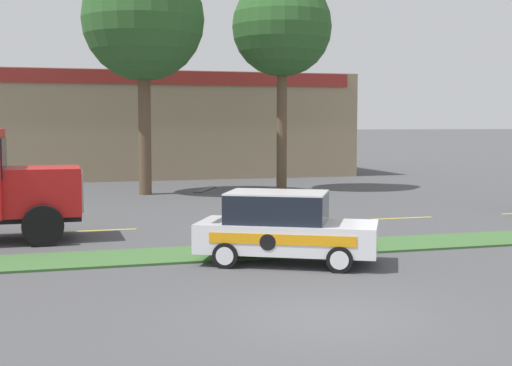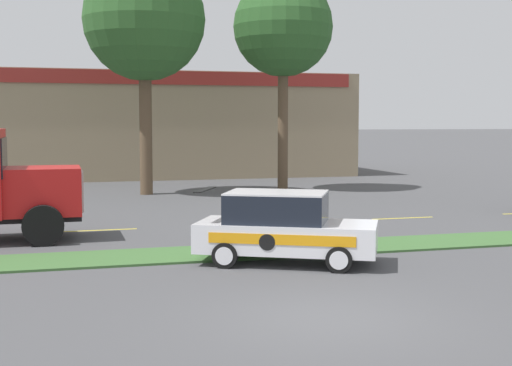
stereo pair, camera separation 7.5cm
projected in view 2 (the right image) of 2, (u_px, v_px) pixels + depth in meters
ground_plane at (328, 318)px, 12.68m from camera, size 600.00×600.00×0.00m
grass_verge at (238, 252)px, 19.00m from camera, size 120.00×2.17×0.06m
centre_line_4 at (99, 230)px, 22.98m from camera, size 2.40×0.14×0.01m
centre_line_5 at (260, 224)px, 24.43m from camera, size 2.40×0.14×0.01m
centre_line_6 at (403, 218)px, 25.88m from camera, size 2.40×0.14×0.01m
rally_car at (284, 227)px, 17.58m from camera, size 4.75×3.65×1.81m
store_building_backdrop at (112, 125)px, 47.28m from camera, size 30.22×12.10×6.55m
tree_behind_centre at (144, 8)px, 33.69m from camera, size 5.80×5.80×12.68m
tree_behind_right at (283, 17)px, 35.80m from camera, size 5.03×5.03×12.06m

